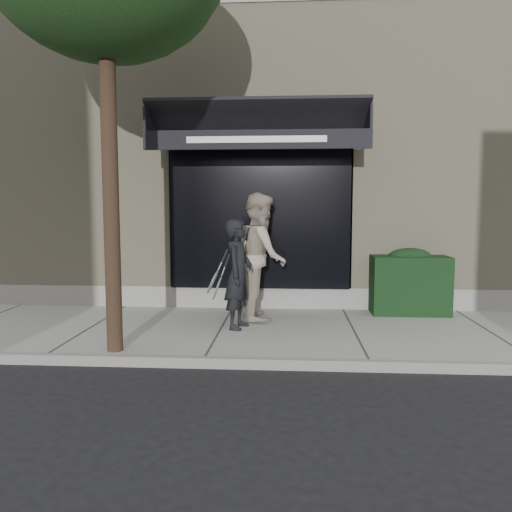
{
  "coord_description": "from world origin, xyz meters",
  "views": [
    {
      "loc": [
        -0.97,
        -7.43,
        1.96
      ],
      "look_at": [
        -1.51,
        0.6,
        1.16
      ],
      "focal_mm": 35.0,
      "sensor_mm": 36.0,
      "label": 1
    }
  ],
  "objects": [
    {
      "name": "ground",
      "position": [
        0.0,
        0.0,
        0.0
      ],
      "size": [
        80.0,
        80.0,
        0.0
      ],
      "primitive_type": "plane",
      "color": "black",
      "rests_on": "ground"
    },
    {
      "name": "hedge",
      "position": [
        1.1,
        1.25,
        0.66
      ],
      "size": [
        1.3,
        0.7,
        1.14
      ],
      "color": "black",
      "rests_on": "sidewalk"
    },
    {
      "name": "sidewalk",
      "position": [
        0.0,
        0.0,
        0.06
      ],
      "size": [
        20.0,
        3.0,
        0.12
      ],
      "primitive_type": "cube",
      "color": "gray",
      "rests_on": "ground"
    },
    {
      "name": "pedestrian_back",
      "position": [
        -1.44,
        0.69,
        1.15
      ],
      "size": [
        0.92,
        1.11,
        2.07
      ],
      "color": "#BBA895",
      "rests_on": "sidewalk"
    },
    {
      "name": "pedestrian_front",
      "position": [
        -1.74,
        -0.01,
        0.95
      ],
      "size": [
        0.69,
        0.86,
        1.65
      ],
      "color": "black",
      "rests_on": "sidewalk"
    },
    {
      "name": "building_facade",
      "position": [
        -0.01,
        4.96,
        2.74
      ],
      "size": [
        14.3,
        8.04,
        5.64
      ],
      "color": "#B9AF8D",
      "rests_on": "ground"
    },
    {
      "name": "curb",
      "position": [
        0.0,
        -1.55,
        0.07
      ],
      "size": [
        20.0,
        0.1,
        0.14
      ],
      "primitive_type": "cube",
      "color": "gray",
      "rests_on": "ground"
    }
  ]
}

